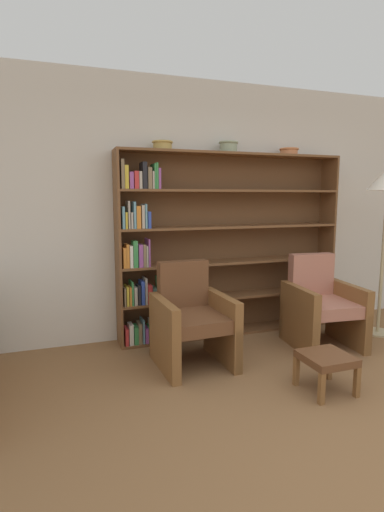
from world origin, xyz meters
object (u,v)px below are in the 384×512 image
(bowl_sage, at_px, (163,145))
(bowl_stoneware, at_px, (228,146))
(bookshelf, at_px, (214,247))
(footstool, at_px, (326,361))
(armchair_leather, at_px, (192,320))
(bowl_terracotta, at_px, (289,151))
(armchair_cushioned, at_px, (321,306))

(bowl_sage, relative_size, bowl_stoneware, 1.01)
(bookshelf, xyz_separation_m, footstool, (0.31, -1.55, -0.73))
(bookshelf, relative_size, armchair_leather, 2.75)
(bowl_terracotta, bearing_deg, armchair_leather, -154.54)
(bookshelf, height_order, armchair_cushioned, bookshelf)
(bowl_sage, distance_m, footstool, 2.51)
(bookshelf, distance_m, bowl_terracotta, 1.38)
(bookshelf, height_order, bowl_stoneware, bowl_stoneware)
(bowl_stoneware, relative_size, footstool, 0.57)
(bookshelf, relative_size, bowl_sage, 11.97)
(armchair_leather, bearing_deg, bowl_stoneware, -136.37)
(armchair_cushioned, bearing_deg, bowl_terracotta, -82.15)
(bowl_sage, height_order, footstool, bowl_sage)
(armchair_leather, xyz_separation_m, armchair_cushioned, (1.41, -0.00, 0.00))
(bowl_sage, distance_m, armchair_cushioned, 2.30)
(bowl_terracotta, height_order, footstool, bowl_terracotta)
(bowl_stoneware, bearing_deg, armchair_leather, -134.39)
(bowl_sage, height_order, armchair_leather, bowl_sage)
(armchair_leather, bearing_deg, footstool, 131.51)
(bowl_terracotta, relative_size, footstool, 0.60)
(bowl_stoneware, relative_size, bowl_terracotta, 0.96)
(bowl_sage, relative_size, bowl_terracotta, 0.97)
(bowl_stoneware, bearing_deg, bowl_terracotta, 0.00)
(bookshelf, relative_size, bowl_stoneware, 12.13)
(bowl_sage, xyz_separation_m, footstool, (0.89, -1.52, -1.79))
(footstool, bearing_deg, armchair_leather, 133.49)
(bowl_terracotta, xyz_separation_m, armchair_leather, (-1.39, -0.66, -1.62))
(bookshelf, relative_size, bowl_terracotta, 11.65)
(bowl_sage, xyz_separation_m, bowl_stoneware, (0.72, 0.00, 0.01))
(bowl_terracotta, bearing_deg, bookshelf, 178.42)
(bowl_terracotta, distance_m, armchair_cushioned, 1.75)
(bowl_stoneware, relative_size, armchair_leather, 0.23)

